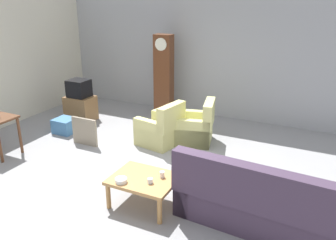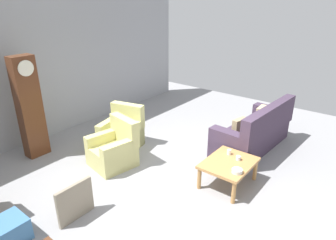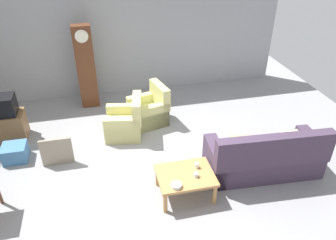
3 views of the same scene
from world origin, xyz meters
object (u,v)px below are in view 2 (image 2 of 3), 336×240
Objects in this scene: couch_floral at (254,133)px; bowl_white_stacked at (237,171)px; grandfather_clock at (29,108)px; cup_blue_rimmed at (238,158)px; cup_white_porcelain at (229,152)px; armchair_olive_near at (114,150)px; storage_box_blue at (8,231)px; armchair_olive_far at (122,134)px; coffee_table_wood at (229,165)px; framed_picture_leaning at (75,202)px.

bowl_white_stacked is (-1.80, -0.47, 0.13)m from couch_floral.
bowl_white_stacked is at bearing -71.96° from grandfather_clock.
bowl_white_stacked is at bearing -156.87° from cup_blue_rimmed.
armchair_olive_near is at bearing 117.53° from cup_white_porcelain.
grandfather_clock is 2.64m from storage_box_blue.
armchair_olive_far reaches higher than bowl_white_stacked.
coffee_table_wood is 5.52× the size of bowl_white_stacked.
framed_picture_leaning reaches higher than cup_white_porcelain.
armchair_olive_far is at bearing 127.38° from couch_floral.
grandfather_clock is (-1.51, 3.67, 0.66)m from coffee_table_wood.
grandfather_clock is (-1.34, 1.18, 0.74)m from armchair_olive_far.
framed_picture_leaning is at bearing -152.97° from armchair_olive_near.
armchair_olive_far reaches higher than coffee_table_wood.
storage_box_blue is at bearing 145.11° from bowl_white_stacked.
cup_blue_rimmed reaches higher than coffee_table_wood.
cup_white_porcelain is 1.15× the size of cup_blue_rimmed.
framed_picture_leaning is at bearing -150.68° from armchair_olive_far.
armchair_olive_near is 0.97× the size of armchair_olive_far.
storage_box_blue is at bearing 154.32° from cup_white_porcelain.
coffee_table_wood is 0.29m from cup_white_porcelain.
armchair_olive_far is at bearing 29.32° from framed_picture_leaning.
armchair_olive_far is 2.32m from framed_picture_leaning.
couch_floral is 1.87m from bowl_white_stacked.
cup_white_porcelain is at bearing 70.25° from cup_blue_rimmed.
grandfather_clock is 2.53m from framed_picture_leaning.
armchair_olive_far is at bearing 93.89° from coffee_table_wood.
coffee_table_wood is 11.90× the size of cup_blue_rimmed.
cup_blue_rimmed is at bearing -109.75° from cup_white_porcelain.
couch_floral is at bearing 3.44° from cup_white_porcelain.
armchair_olive_far is 2.50m from coffee_table_wood.
cup_blue_rimmed is (0.94, -2.17, 0.18)m from armchair_olive_near.
cup_blue_rimmed is at bearing -66.13° from grandfather_clock.
cup_white_porcelain is 0.23m from cup_blue_rimmed.
bowl_white_stacked reaches higher than storage_box_blue.
armchair_olive_near reaches higher than cup_white_porcelain.
armchair_olive_near is at bearing 113.36° from cup_blue_rimmed.
couch_floral reaches higher than armchair_olive_far.
cup_white_porcelain is 0.60m from bowl_white_stacked.
couch_floral is 2.34× the size of armchair_olive_near.
coffee_table_wood is at bearing -31.63° from framed_picture_leaning.
grandfather_clock reaches higher than storage_box_blue.
couch_floral is at bearing -17.93° from storage_box_blue.
grandfather_clock is at bearing 113.87° from cup_blue_rimmed.
armchair_olive_far is 0.46× the size of grandfather_clock.
storage_box_blue is at bearing -170.55° from armchair_olive_near.
armchair_olive_near is (-2.36, 1.87, -0.05)m from couch_floral.
armchair_olive_near is 2.29m from storage_box_blue.
bowl_white_stacked is at bearing -140.36° from cup_white_porcelain.
framed_picture_leaning is 0.92m from storage_box_blue.
cup_blue_rimmed reaches higher than storage_box_blue.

